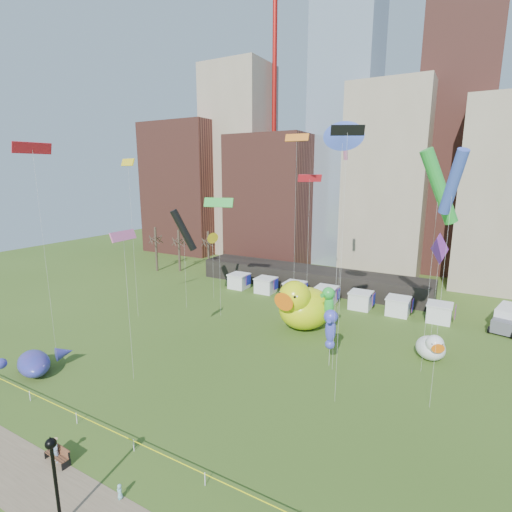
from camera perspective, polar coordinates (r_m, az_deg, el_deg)
The scene contains 32 objects.
ground at distance 30.52m, azimuth -17.61°, elevation -25.83°, with size 160.00×160.00×0.00m, color #3A561A.
footpath at distance 28.25m, azimuth -26.16°, elevation -30.18°, with size 70.00×4.00×0.02m, color brown.
skyline at distance 78.58m, azimuth 18.06°, elevation 13.69°, with size 101.00×23.00×68.00m.
crane_left at distance 93.46m, azimuth 3.38°, elevation 29.79°, with size 23.00×1.00×76.00m.
pavilion at distance 64.24m, azimuth 7.94°, elevation -3.25°, with size 38.00×6.00×3.20m, color black.
vendor_tents at distance 57.33m, azimuth 10.38°, elevation -5.75°, with size 33.24×2.80×2.40m.
bare_trees at distance 75.79m, azimuth -11.14°, elevation 0.87°, with size 8.44×6.44×8.50m.
caution_tape at distance 30.11m, azimuth -17.70°, elevation -24.81°, with size 50.00×0.06×0.90m.
big_duck at distance 47.00m, azimuth 7.01°, elevation -7.32°, with size 7.53×8.94×6.38m.
small_duck at distance 43.62m, azimuth 24.55°, elevation -12.18°, with size 3.87×4.25×2.97m.
seahorse_green at distance 44.01m, azimuth 10.74°, elevation -6.74°, with size 1.86×2.07×6.19m.
seahorse_purple at distance 38.19m, azimuth 10.96°, elevation -10.16°, with size 1.54×1.83×5.83m.
whale_inflatable at distance 43.14m, azimuth -29.83°, elevation -13.50°, with size 5.67×6.26×2.22m.
park_bench at distance 31.08m, azimuth -27.22°, elevation -24.61°, with size 2.06×0.76×1.03m.
lamppost at distance 25.16m, azimuth -27.69°, elevation -26.52°, with size 0.57×0.57×5.45m.
box_truck at distance 56.25m, azimuth 33.21°, elevation -7.68°, with size 3.69×6.58×2.64m.
woman at distance 30.98m, azimuth -27.55°, elevation -24.24°, with size 0.57×0.38×1.57m, color silver.
toddler at distance 27.28m, azimuth -19.53°, elevation -30.02°, with size 0.32×0.24×0.93m, color silver.
kite_0 at distance 50.57m, azimuth 7.98°, elevation 11.22°, with size 2.69×2.25×18.39m.
kite_1 at distance 34.54m, azimuth -19.06°, elevation 2.73°, with size 0.59×2.74×13.76m.
kite_2 at distance 52.67m, azimuth -10.68°, elevation 3.77°, with size 3.14×3.06×13.94m.
kite_3 at distance 48.61m, azimuth -5.58°, elevation 7.83°, with size 3.85×1.38×15.55m.
kite_4 at distance 56.99m, azimuth -6.49°, elevation 2.64°, with size 0.39×1.57×9.99m.
kite_5 at distance 34.90m, azimuth 12.73°, elevation 16.91°, with size 2.45×0.39×22.83m.
kite_6 at distance 45.75m, azimuth 6.08°, elevation 16.78°, with size 2.78×0.66×22.91m.
kite_7 at distance 45.17m, azimuth 25.58°, elevation 0.85°, with size 1.56×3.14×12.42m.
kite_8 at distance 43.23m, azimuth -30.22°, elevation 13.50°, with size 1.06×3.52×21.39m.
kite_9 at distance 49.26m, azimuth 13.09°, elevation 15.34°, with size 0.75×1.82×23.11m.
kite_10 at distance 29.50m, azimuth 13.40°, elevation 17.15°, with size 2.30×1.40×21.89m.
kite_11 at distance 37.06m, azimuth 25.48°, elevation 9.25°, with size 3.89×3.05×20.71m.
kite_12 at distance 50.34m, azimuth -18.46°, elevation 12.85°, with size 2.90×1.19×20.27m.
kite_13 at distance 31.16m, azimuth 27.18°, elevation 9.65°, with size 2.02×2.85×20.26m.
Camera 1 is at (18.45, -15.77, 18.50)m, focal length 27.00 mm.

